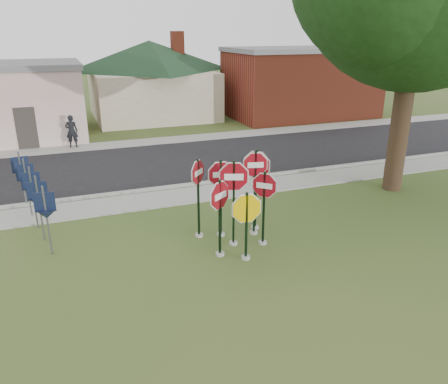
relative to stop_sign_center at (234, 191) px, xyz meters
name	(u,v)px	position (x,y,z in m)	size (l,w,h in m)	color
ground	(254,264)	(0.09, -1.26, -1.66)	(120.00, 120.00, 0.00)	#35501E
sidewalk_near	(193,195)	(0.09, 4.24, -1.63)	(60.00, 1.60, 0.06)	gray
road	(165,163)	(0.09, 8.74, -1.64)	(60.00, 7.00, 0.04)	black
sidewalk_far	(147,142)	(0.09, 13.04, -1.63)	(60.00, 1.60, 0.06)	gray
curb	(186,185)	(0.09, 5.24, -1.59)	(60.00, 0.20, 0.14)	gray
stop_sign_center	(234,191)	(0.00, 0.00, 0.00)	(1.08, 0.41, 2.64)	#9F9E96
stop_sign_yellow	(246,218)	(0.00, -0.91, -0.47)	(1.12, 0.24, 2.03)	#9F9E96
stop_sign_left	(220,208)	(-0.59, -0.47, -0.26)	(0.91, 0.60, 2.30)	#9F9E96
stop_sign_right	(264,200)	(0.81, -0.26, -0.28)	(0.73, 0.69, 2.29)	#9F9E96
stop_sign_back_right	(255,182)	(0.85, 0.45, 0.02)	(1.00, 0.24, 2.70)	#9F9E96
stop_sign_back_left	(221,188)	(-0.13, 0.68, -0.14)	(1.04, 0.24, 2.47)	#9F9E96
stop_sign_far_right	(256,178)	(1.04, 0.78, 0.02)	(0.83, 0.85, 2.66)	#9F9E96
stop_sign_far_left	(198,188)	(-0.77, 0.85, -0.12)	(0.71, 0.71, 2.52)	#9F9E96
route_sign_row	(32,191)	(-5.31, 3.24, -0.43)	(1.43, 4.63, 2.00)	#59595E
building_house	(150,64)	(2.09, 20.74, 1.99)	(11.60, 11.60, 6.20)	beige
building_brick	(301,82)	(12.09, 17.24, 0.75)	(10.20, 6.20, 4.75)	maroon
bg_tree_right	(357,33)	(22.09, 24.74, 3.92)	(5.60, 5.60, 8.40)	#322316
pedestrian	(72,131)	(-3.75, 13.25, -0.75)	(0.62, 0.40, 1.69)	black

